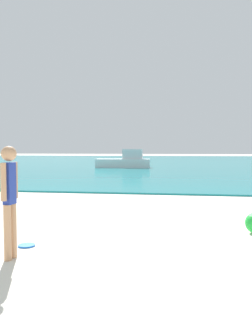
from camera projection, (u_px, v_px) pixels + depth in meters
water at (172, 161)px, 41.29m from camera, size 160.00×60.00×0.06m
person_standing at (10, 195)px, 4.85m from camera, size 0.21×0.36×1.58m
frisbee at (27, 245)px, 5.53m from camera, size 0.27×0.27×0.03m
boat_near at (125, 161)px, 27.33m from camera, size 4.28×1.54×1.44m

